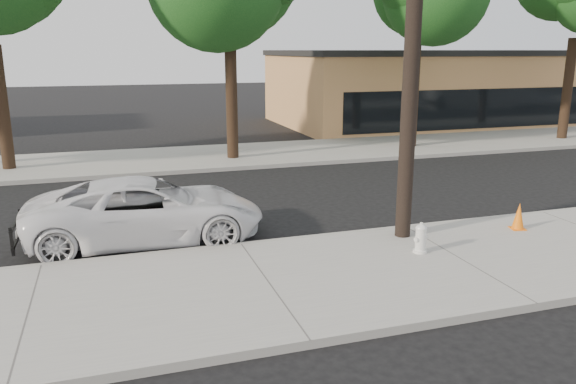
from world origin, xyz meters
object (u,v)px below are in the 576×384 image
object	(u,v)px
police_cruiser	(147,210)
traffic_cone	(519,216)
utility_pole	(413,26)
fire_hydrant	(421,239)

from	to	relation	value
police_cruiser	traffic_cone	xyz separation A→B (m)	(8.27, -2.23, -0.27)
traffic_cone	police_cruiser	bearing A→B (deg)	164.94
police_cruiser	traffic_cone	distance (m)	8.57
utility_pole	traffic_cone	bearing A→B (deg)	-8.00
police_cruiser	fire_hydrant	size ratio (longest dim) A/B	8.62
traffic_cone	fire_hydrant	bearing A→B (deg)	-167.20
traffic_cone	utility_pole	bearing A→B (deg)	172.00
utility_pole	police_cruiser	world-z (taller)	utility_pole
utility_pole	traffic_cone	world-z (taller)	utility_pole
utility_pole	fire_hydrant	bearing A→B (deg)	-99.98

